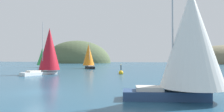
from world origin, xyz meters
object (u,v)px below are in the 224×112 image
Objects in this scene: sailboat_green_sail at (43,56)px; sailboat_crimson_sail at (49,50)px; channel_buoy at (121,72)px; sailboat_orange_sail at (89,56)px; sailboat_white_mainsail at (190,41)px.

sailboat_green_sail is 38.47m from sailboat_crimson_sail.
sailboat_green_sail reaches higher than channel_buoy.
sailboat_green_sail is 0.93× the size of sailboat_orange_sail.
sailboat_white_mainsail is (27.61, -22.27, -0.39)m from sailboat_crimson_sail.
sailboat_green_sail is 0.81× the size of sailboat_white_mainsail.
sailboat_crimson_sail reaches higher than sailboat_green_sail.
sailboat_orange_sail is at bearing 119.45° from sailboat_white_mainsail.
sailboat_orange_sail is (21.95, -4.33, 0.15)m from sailboat_green_sail.
sailboat_green_sail is 22.38m from sailboat_orange_sail.
channel_buoy is at bearing -54.02° from sailboat_orange_sail.
channel_buoy is (16.50, -22.72, -4.29)m from sailboat_orange_sail.
sailboat_crimson_sail is at bearing -54.73° from sailboat_green_sail.
sailboat_crimson_sail is at bearing -89.48° from sailboat_orange_sail.
sailboat_green_sail is 3.29× the size of channel_buoy.
sailboat_white_mainsail is 29.34m from channel_buoy.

